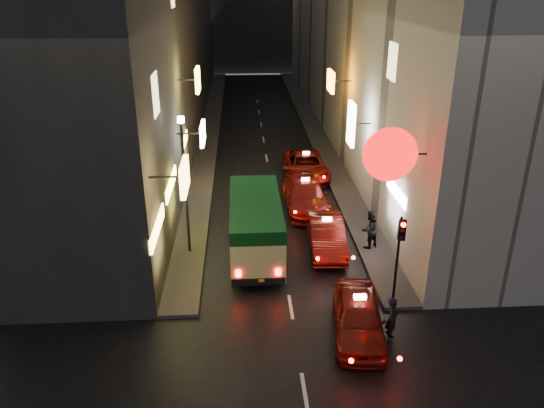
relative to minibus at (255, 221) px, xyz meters
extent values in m
cube|color=#363431|center=(-6.80, 21.35, 7.29)|extent=(6.00, 52.00, 18.00)
cube|color=#EEBF53|center=(-2.56, -3.65, 3.52)|extent=(0.18, 1.79, 1.06)
cube|color=white|center=(-2.49, 5.19, 2.58)|extent=(0.18, 1.91, 1.02)
cube|color=#FFEB3F|center=(-2.74, 7.03, 4.95)|extent=(0.18, 1.42, 1.26)
cube|color=#EEBF53|center=(-3.78, -3.02, 1.29)|extent=(0.10, 3.34, 0.55)
cube|color=#FFEB3F|center=(-3.78, 1.51, 1.29)|extent=(0.10, 3.63, 0.55)
cube|color=#EEBF53|center=(-3.78, 8.29, 1.29)|extent=(0.10, 2.85, 0.55)
cube|color=#FFE5B2|center=(-3.79, -0.65, 5.79)|extent=(0.06, 1.30, 1.60)
cube|color=#A6A298|center=(9.20, 21.35, 7.29)|extent=(6.00, 52.00, 18.00)
cylinder|color=#F20A0A|center=(4.84, -3.10, 4.00)|extent=(2.01, 0.18, 2.01)
cube|color=white|center=(5.19, 5.43, 2.89)|extent=(0.18, 1.32, 2.24)
cube|color=orange|center=(4.95, 10.86, 4.10)|extent=(0.18, 1.79, 1.24)
cube|color=white|center=(6.18, -0.11, 1.29)|extent=(0.10, 2.84, 0.55)
cube|color=#FFE5B2|center=(6.19, 2.35, 6.49)|extent=(0.06, 1.30, 1.60)
cube|color=#42403E|center=(-3.05, 21.35, -1.64)|extent=(1.50, 52.00, 0.15)
cube|color=#42403E|center=(5.45, 21.35, -1.64)|extent=(1.50, 52.00, 0.15)
cube|color=#DFDD8B|center=(0.00, -0.02, -0.17)|extent=(2.20, 6.26, 2.29)
cube|color=#0B3915|center=(0.00, -0.02, 0.71)|extent=(2.22, 6.28, 0.57)
cube|color=black|center=(0.00, 0.29, 0.06)|extent=(2.23, 3.76, 0.52)
cube|color=black|center=(0.00, -3.10, -1.16)|extent=(2.14, 0.19, 0.31)
cube|color=#FF0A05|center=(-0.78, -3.17, -0.74)|extent=(0.19, 0.06, 0.29)
cube|color=#FF0A05|center=(0.78, -3.17, -0.74)|extent=(0.19, 0.06, 0.29)
cylinder|color=black|center=(-0.97, 1.98, -1.32)|extent=(0.23, 0.79, 0.79)
cylinder|color=black|center=(0.97, -2.02, -1.32)|extent=(0.23, 0.79, 0.79)
imported|color=maroon|center=(3.40, -5.96, -0.86)|extent=(2.87, 5.59, 1.70)
cube|color=white|center=(3.40, -5.96, 0.08)|extent=(0.44, 0.23, 0.16)
sphere|color=#FF0A05|center=(2.65, -8.39, -0.84)|extent=(0.16, 0.16, 0.16)
sphere|color=#FF0A05|center=(4.15, -8.39, -0.84)|extent=(0.16, 0.16, 0.16)
imported|color=maroon|center=(3.26, 0.40, -0.87)|extent=(2.44, 5.42, 1.69)
cube|color=white|center=(3.26, 0.40, 0.07)|extent=(0.43, 0.20, 0.16)
sphere|color=#FF0A05|center=(2.51, -2.02, -0.84)|extent=(0.16, 0.16, 0.16)
sphere|color=#FF0A05|center=(4.01, -2.02, -0.84)|extent=(0.16, 0.16, 0.16)
imported|color=maroon|center=(2.84, 5.20, -0.80)|extent=(2.52, 5.81, 1.83)
cube|color=white|center=(2.84, 5.20, 0.21)|extent=(0.43, 0.19, 0.16)
sphere|color=#FF0A05|center=(2.03, 2.59, -0.77)|extent=(0.16, 0.16, 0.16)
sphere|color=#FF0A05|center=(3.65, 2.59, -0.77)|extent=(0.16, 0.16, 0.16)
imported|color=maroon|center=(3.46, 10.00, -0.85)|extent=(2.45, 5.53, 1.73)
cube|color=white|center=(3.46, 10.00, 0.11)|extent=(0.43, 0.20, 0.16)
sphere|color=#FF0A05|center=(2.70, 7.53, -0.82)|extent=(0.16, 0.16, 0.16)
sphere|color=#FF0A05|center=(4.23, 7.53, -0.82)|extent=(0.16, 0.16, 0.16)
imported|color=black|center=(4.50, -6.28, -0.78)|extent=(0.62, 0.73, 1.87)
imported|color=black|center=(5.20, 0.21, -0.54)|extent=(0.91, 0.81, 2.05)
cylinder|color=black|center=(5.20, -4.05, 0.19)|extent=(0.10, 0.10, 3.50)
cube|color=black|center=(5.20, -4.23, 1.49)|extent=(0.26, 0.18, 0.80)
sphere|color=#FF0A05|center=(5.20, -4.34, 1.76)|extent=(0.18, 0.18, 0.18)
sphere|color=black|center=(5.20, -4.34, 1.49)|extent=(0.17, 0.17, 0.17)
sphere|color=black|center=(5.20, -4.34, 1.22)|extent=(0.17, 0.17, 0.17)
cylinder|color=black|center=(-3.00, 0.35, 1.44)|extent=(0.12, 0.12, 6.00)
cylinder|color=#FFE5BF|center=(-3.00, 0.35, 4.54)|extent=(0.28, 0.28, 0.25)
camera|label=1|loc=(-0.56, -21.15, 9.99)|focal=35.00mm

